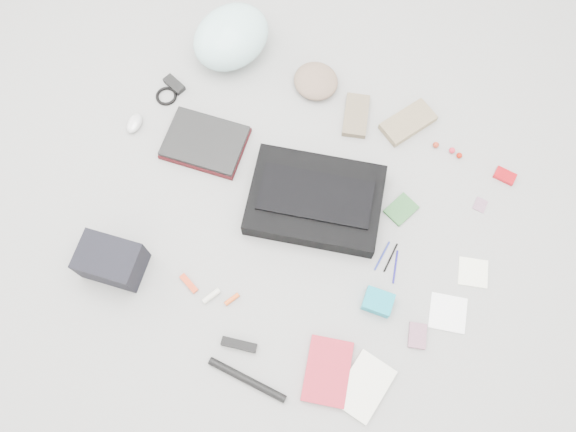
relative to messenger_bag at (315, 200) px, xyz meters
The scene contains 33 objects.
ground_plane 0.13m from the messenger_bag, 118.04° to the right, with size 4.00×4.00×0.00m, color gray.
messenger_bag is the anchor object (origin of this frame).
bag_flap 0.05m from the messenger_bag, 135.00° to the right, with size 0.43×0.20×0.01m, color black.
laptop_sleeve 0.52m from the messenger_bag, behind, with size 0.32×0.24×0.02m, color #400E12.
laptop 0.52m from the messenger_bag, behind, with size 0.31×0.23×0.02m, color black.
bike_helmet 0.80m from the messenger_bag, 144.70° to the left, with size 0.28×0.35×0.21m, color #BDF5F3.
beanie 0.55m from the messenger_bag, 117.60° to the left, with size 0.19×0.18×0.07m, color #806653.
mitten_left 0.43m from the messenger_bag, 94.41° to the left, with size 0.10×0.19×0.03m, color #75654D.
mitten_right 0.53m from the messenger_bag, 71.27° to the left, with size 0.11×0.22×0.03m, color #837254.
power_brick 0.80m from the messenger_bag, 166.34° to the left, with size 0.10×0.04×0.03m, color black.
cable_coil 0.79m from the messenger_bag, behind, with size 0.09×0.09×0.01m, color black.
mouse 0.82m from the messenger_bag, behind, with size 0.06×0.09×0.04m, color silver.
camera_bag 0.80m from the messenger_bag, 132.59° to the right, with size 0.22×0.16×0.14m, color black.
multitool 0.58m from the messenger_bag, 117.07° to the right, with size 0.08×0.02×0.01m, color red.
toiletry_tube_white 0.54m from the messenger_bag, 107.59° to the right, with size 0.02×0.02×0.07m, color beige.
toiletry_tube_orange 0.50m from the messenger_bag, 100.44° to the right, with size 0.02×0.02×0.06m, color #E5551C.
u_lock 0.62m from the messenger_bag, 88.28° to the right, with size 0.13×0.03×0.03m, color black.
bike_pump 0.72m from the messenger_bag, 81.49° to the right, with size 0.03×0.03×0.30m, color black.
book_red 0.64m from the messenger_bag, 57.98° to the right, with size 0.15×0.23×0.02m, color red.
book_white 0.71m from the messenger_bag, 47.87° to the right, with size 0.14×0.21×0.02m, color silver.
notepad 0.34m from the messenger_bag, 24.73° to the left, with size 0.09×0.12×0.01m, color #2C5C2D.
pen_blue 0.33m from the messenger_bag, 11.14° to the right, with size 0.01×0.01×0.13m, color navy.
pen_black 0.36m from the messenger_bag, ahead, with size 0.01×0.01×0.12m, color black.
pen_navy 0.40m from the messenger_bag, 11.46° to the right, with size 0.01×0.01×0.13m, color navy.
accordion_wallet 0.46m from the messenger_bag, 31.45° to the right, with size 0.10×0.08×0.05m, color #06859D.
card_deck 0.63m from the messenger_bag, 25.87° to the right, with size 0.06×0.09×0.02m, color #925E73.
napkin_top 0.66m from the messenger_bag, ahead, with size 0.11×0.11×0.01m, color white.
napkin_bottom 0.65m from the messenger_bag, 12.84° to the right, with size 0.13×0.13×0.01m, color white.
lollipop_a 0.56m from the messenger_bag, 55.98° to the left, with size 0.03×0.03×0.03m, color #9C2D18.
lollipop_b 0.61m from the messenger_bag, 51.14° to the left, with size 0.03×0.03×0.03m, color red.
lollipop_c 0.63m from the messenger_bag, 48.30° to the left, with size 0.02×0.02×0.02m, color #9C1506.
altoids_tin 0.78m from the messenger_bag, 37.72° to the left, with size 0.08×0.05×0.02m, color #A90D15.
stamp_sheet 0.66m from the messenger_bag, 28.55° to the left, with size 0.05×0.06×0.00m, color gray.
Camera 1 is at (0.36, -0.65, 2.07)m, focal length 35.00 mm.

